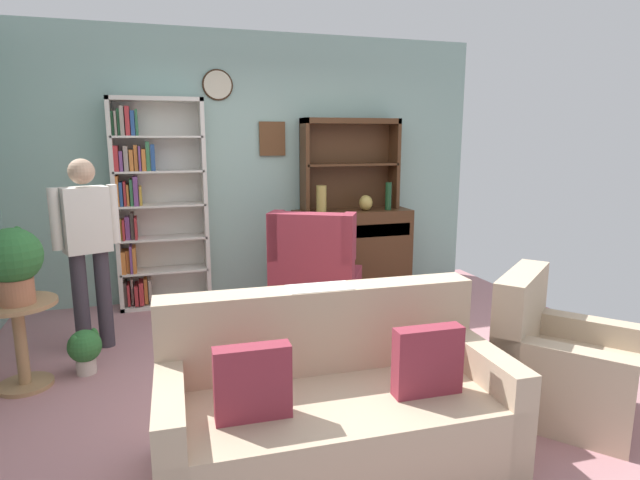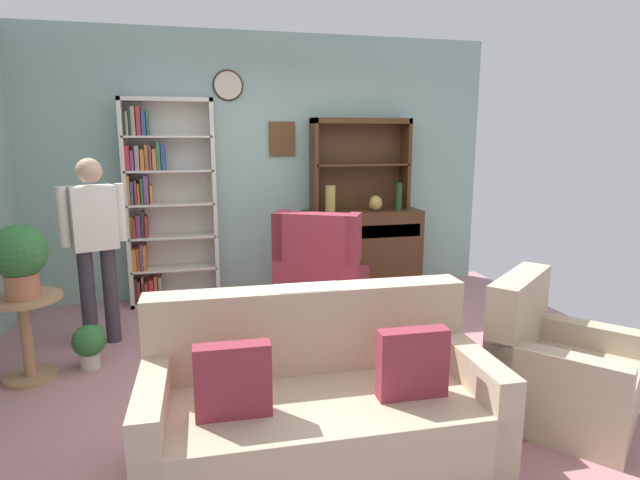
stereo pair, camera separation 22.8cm
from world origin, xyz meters
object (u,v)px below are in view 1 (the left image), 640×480
bookshelf (152,203)px  wingback_chair (316,279)px  sideboard (352,246)px  vase_tall (321,199)px  sideboard_hutch (350,152)px  potted_plant_large (13,260)px  bottle_wine (388,196)px  couch_floral (334,408)px  plant_stand (20,335)px  potted_plant_small (85,348)px  person_reading (87,241)px  vase_round (366,203)px  armchair_floral (558,368)px

bookshelf → wingback_chair: bearing=-30.3°
sideboard → vase_tall: size_ratio=4.45×
sideboard_hutch → potted_plant_large: size_ratio=2.12×
bookshelf → potted_plant_large: 1.88m
sideboard → bottle_wine: bearing=-12.9°
vase_tall → couch_floral: vase_tall is taller
bottle_wine → bookshelf: bearing=176.1°
vase_tall → couch_floral: 3.12m
couch_floral → wingback_chair: (0.58, 2.22, 0.07)m
plant_stand → potted_plant_small: bearing=14.8°
potted_plant_small → person_reading: person_reading is taller
potted_plant_small → bottle_wine: bearing=23.7°
sideboard_hutch → plant_stand: bearing=-151.7°
vase_round → wingback_chair: (-0.79, -0.70, -0.62)m
wingback_chair → person_reading: bearing=-174.9°
bookshelf → bottle_wine: size_ratio=6.84×
vase_round → couch_floral: (-1.38, -2.92, -0.69)m
armchair_floral → potted_plant_large: size_ratio=2.08×
bookshelf → person_reading: bookshelf is taller
sideboard_hutch → potted_plant_large: sideboard_hutch is taller
wingback_chair → bookshelf: bearing=149.7°
sideboard_hutch → bottle_wine: size_ratio=3.58×
sideboard → wingback_chair: 1.02m
person_reading → vase_tall: bearing=21.1°
sideboard → vase_round: bearing=-27.2°
bottle_wine → couch_floral: bottle_wine is taller
armchair_floral → plant_stand: bearing=157.4°
armchair_floral → potted_plant_small: (-2.94, 1.48, -0.10)m
sideboard → potted_plant_large: (-3.01, -1.57, 0.41)m
sideboard_hutch → bottle_wine: sideboard_hutch is taller
sideboard → person_reading: (-2.62, -0.94, 0.40)m
vase_tall → plant_stand: vase_tall is taller
sideboard_hutch → armchair_floral: sideboard_hutch is taller
couch_floral → wingback_chair: size_ratio=1.70×
vase_round → armchair_floral: bearing=-86.8°
wingback_chair → person_reading: (-1.96, -0.18, 0.52)m
sideboard → wingback_chair: bearing=-131.0°
bookshelf → armchair_floral: bearing=-51.1°
potted_plant_large → potted_plant_small: 0.83m
sideboard_hutch → wingback_chair: sideboard_hutch is taller
armchair_floral → wingback_chair: wingback_chair is taller
plant_stand → potted_plant_small: size_ratio=1.87×
vase_round → potted_plant_small: size_ratio=0.51×
bottle_wine → wingback_chair: size_ratio=0.29×
bookshelf → potted_plant_large: size_ratio=4.05×
person_reading → plant_stand: bearing=-125.2°
sideboard_hutch → plant_stand: 3.64m
potted_plant_large → sideboard: bearing=27.5°
armchair_floral → person_reading: (-2.91, 1.96, 0.62)m
vase_round → person_reading: (-2.75, -0.88, -0.10)m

